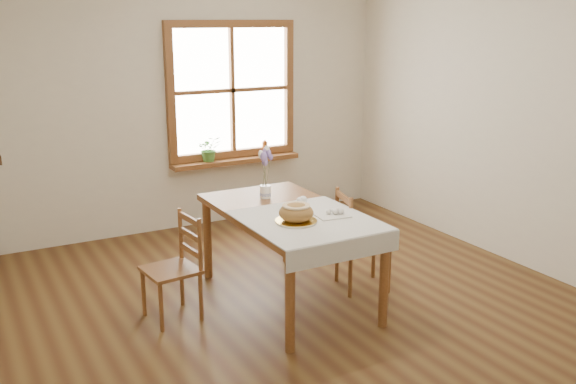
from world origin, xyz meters
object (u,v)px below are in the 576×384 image
Objects in this scene: dining_table at (288,221)px; flower_vase at (265,193)px; chair_right at (363,240)px; chair_left at (171,268)px; bread_plate at (296,221)px.

flower_vase is (-0.00, 0.39, 0.14)m from dining_table.
chair_left is at bearing 96.60° from chair_right.
chair_left is 2.69× the size of bread_plate.
chair_right is at bearing 16.91° from bread_plate.
flower_vase reaches higher than dining_table.
chair_right is at bearing -35.13° from flower_vase.
dining_table is 0.97m from chair_left.
chair_left is 0.95× the size of chair_right.
chair_left is at bearing 151.37° from bread_plate.
bread_plate is 2.86× the size of flower_vase.
bread_plate is (-0.77, -0.24, 0.35)m from chair_right.
flower_vase reaches higher than chair_right.
chair_right is (0.67, -0.08, -0.24)m from dining_table.
chair_left is 1.61m from chair_right.
bread_plate is (-0.11, -0.32, 0.10)m from dining_table.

